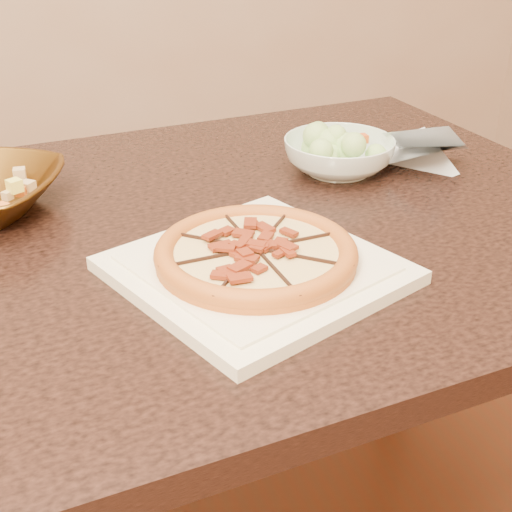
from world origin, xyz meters
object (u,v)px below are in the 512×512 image
object	(u,v)px
dining_table	(157,289)
plate	(256,269)
pizza	(256,253)
salad_bowl	(339,156)

from	to	relation	value
dining_table	plate	bearing A→B (deg)	-57.39
dining_table	pizza	xyz separation A→B (m)	(0.11, -0.17, 0.13)
dining_table	plate	size ratio (longest dim) A/B	3.77
dining_table	salad_bowl	size ratio (longest dim) A/B	8.18
dining_table	pizza	world-z (taller)	pizza
dining_table	pizza	size ratio (longest dim) A/B	6.02
pizza	plate	bearing A→B (deg)	-153.06
pizza	salad_bowl	xyz separation A→B (m)	(0.24, 0.31, -0.00)
pizza	salad_bowl	world-z (taller)	salad_bowl
salad_bowl	pizza	bearing A→B (deg)	-127.90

